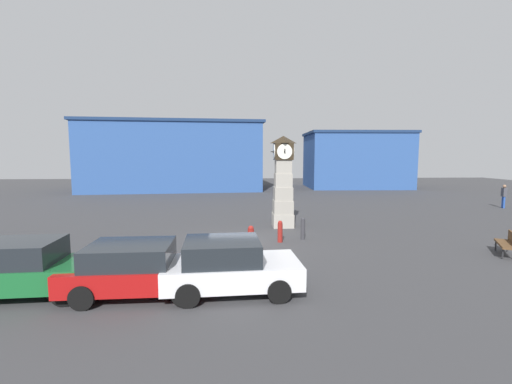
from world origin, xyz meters
The scene contains 12 objects.
ground_plane centered at (0.00, 0.00, 0.00)m, with size 89.99×89.99×0.00m, color #38383A.
clock_tower centered at (2.48, 3.33, 2.40)m, with size 1.32×1.27×4.99m.
bollard_near_tower centered at (0.53, -0.99, 0.49)m, with size 0.27×0.27×0.96m.
bollard_mid_row centered at (1.90, -0.07, 0.50)m, with size 0.23×0.23×0.99m.
bollard_far_row centered at (3.03, 0.41, 0.53)m, with size 0.20×0.20×1.04m.
car_navy_sedan centered at (-6.10, -5.58, 0.78)m, with size 4.55×2.15×1.55m.
car_near_tower centered at (-2.83, -5.66, 0.74)m, with size 4.18×2.19×1.45m.
car_by_building centered at (-0.28, -5.64, 0.77)m, with size 3.96×2.29×1.51m.
bench centered at (10.57, -2.69, 0.52)m, with size 1.22×1.66×0.90m.
pedestrian_near_bench centered at (19.99, 9.22, 1.02)m, with size 0.32×0.44×1.77m.
warehouse_blue_far centered at (-7.36, 25.62, 3.90)m, with size 20.78×11.96×7.77m.
storefront_low_left centered at (14.78, 26.84, 3.43)m, with size 12.49×8.39×6.84m.
Camera 1 is at (-0.04, -15.23, 3.89)m, focal length 24.00 mm.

